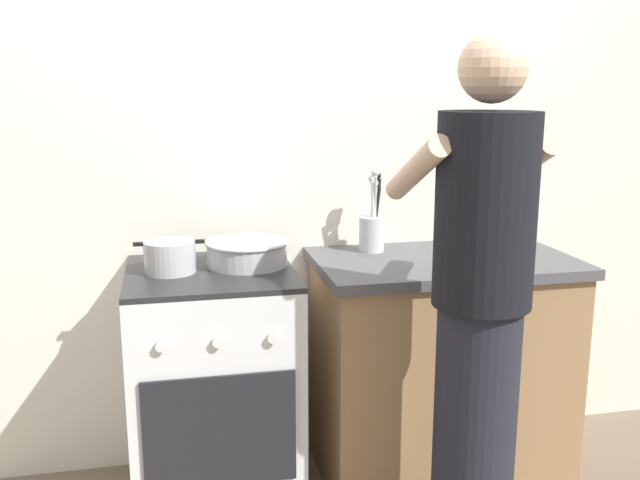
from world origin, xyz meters
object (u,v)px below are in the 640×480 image
at_px(pot, 170,257).
at_px(spice_bottle, 466,247).
at_px(oil_bottle, 509,229).
at_px(stove_range, 214,387).
at_px(person, 479,316).
at_px(mixing_bowl, 247,252).
at_px(utensil_crock, 372,227).

height_order(pot, spice_bottle, pot).
bearing_deg(oil_bottle, stove_range, 178.78).
distance_m(stove_range, person, 1.05).
bearing_deg(stove_range, person, -36.52).
relative_size(mixing_bowl, spice_bottle, 3.25).
bearing_deg(person, pot, 147.69).
height_order(pot, person, person).
bearing_deg(person, utensil_crock, 99.35).
distance_m(mixing_bowl, utensil_crock, 0.53).
height_order(stove_range, mixing_bowl, mixing_bowl).
relative_size(spice_bottle, oil_bottle, 0.38).
distance_m(stove_range, utensil_crock, 0.87).
height_order(oil_bottle, person, person).
xyz_separation_m(mixing_bowl, spice_bottle, (0.83, -0.07, -0.00)).
xyz_separation_m(pot, mixing_bowl, (0.28, 0.04, -0.01)).
distance_m(utensil_crock, oil_bottle, 0.53).
bearing_deg(spice_bottle, stove_range, 178.47).
bearing_deg(spice_bottle, oil_bottle, 0.45).
distance_m(pot, spice_bottle, 1.12).
relative_size(pot, person, 0.15).
xyz_separation_m(pot, oil_bottle, (1.29, -0.03, 0.05)).
height_order(stove_range, utensil_crock, utensil_crock).
height_order(stove_range, oil_bottle, oil_bottle).
bearing_deg(spice_bottle, person, -109.34).
xyz_separation_m(utensil_crock, spice_bottle, (0.32, -0.20, -0.05)).
relative_size(pot, mixing_bowl, 0.80).
height_order(pot, mixing_bowl, pot).
xyz_separation_m(stove_range, oil_bottle, (1.15, -0.02, 0.56)).
bearing_deg(utensil_crock, spice_bottle, -31.83).
bearing_deg(spice_bottle, mixing_bowl, 174.94).
relative_size(stove_range, oil_bottle, 3.54).
bearing_deg(spice_bottle, utensil_crock, 148.17).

